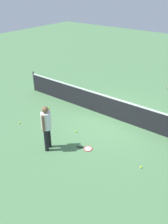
{
  "coord_description": "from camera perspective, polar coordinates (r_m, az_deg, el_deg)",
  "views": [
    {
      "loc": [
        4.51,
        -8.01,
        5.32
      ],
      "look_at": [
        -0.36,
        -1.64,
        0.9
      ],
      "focal_mm": 38.52,
      "sensor_mm": 36.0,
      "label": 1
    }
  ],
  "objects": [
    {
      "name": "ground_plane",
      "position": [
        10.62,
        6.93,
        -1.42
      ],
      "size": [
        40.0,
        40.0,
        0.0
      ],
      "primitive_type": "plane",
      "color": "#4C7A4C"
    },
    {
      "name": "tennis_ball_near_player",
      "position": [
        8.14,
        13.38,
        -12.62
      ],
      "size": [
        0.07,
        0.07,
        0.07
      ],
      "primitive_type": "sphere",
      "color": "#C6E033",
      "rests_on": "ground_plane"
    },
    {
      "name": "court_net",
      "position": [
        10.38,
        7.09,
        0.97
      ],
      "size": [
        10.09,
        0.09,
        1.07
      ],
      "color": "#4C4C51",
      "rests_on": "ground_plane"
    },
    {
      "name": "tennis_ball_by_net",
      "position": [
        11.44,
        -8.37,
        1.01
      ],
      "size": [
        0.07,
        0.07,
        0.07
      ],
      "primitive_type": "sphere",
      "color": "#C6E033",
      "rests_on": "ground_plane"
    },
    {
      "name": "player_near_side",
      "position": [
        8.27,
        -8.93,
        -2.98
      ],
      "size": [
        0.43,
        0.52,
        1.7
      ],
      "color": "black",
      "rests_on": "ground_plane"
    },
    {
      "name": "tennis_ball_stray_left",
      "position": [
        10.49,
        -15.1,
        -2.52
      ],
      "size": [
        0.07,
        0.07,
        0.07
      ],
      "primitive_type": "sphere",
      "color": "#C6E033",
      "rests_on": "ground_plane"
    },
    {
      "name": "tennis_ball_midcourt",
      "position": [
        9.59,
        -1.92,
        -4.61
      ],
      "size": [
        0.07,
        0.07,
        0.07
      ],
      "primitive_type": "sphere",
      "color": "#C6E033",
      "rests_on": "ground_plane"
    },
    {
      "name": "tennis_racket_near_player",
      "position": [
        8.72,
        0.77,
        -8.66
      ],
      "size": [
        0.61,
        0.41,
        0.03
      ],
      "color": "red",
      "rests_on": "ground_plane"
    }
  ]
}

